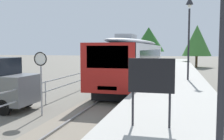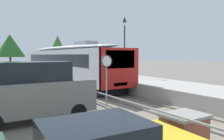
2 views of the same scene
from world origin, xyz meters
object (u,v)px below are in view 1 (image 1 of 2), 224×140
at_px(speed_limit_sign, 41,68).
at_px(commuter_train, 137,58).
at_px(platform_lamp_mid_platform, 189,22).
at_px(platform_notice_board, 151,78).

bearing_deg(speed_limit_sign, commuter_train, 78.94).
bearing_deg(platform_lamp_mid_platform, commuter_train, 131.81).
xyz_separation_m(commuter_train, speed_limit_sign, (-2.37, -12.13, -0.02)).
bearing_deg(speed_limit_sign, platform_lamp_mid_platform, 49.72).
relative_size(platform_notice_board, speed_limit_sign, 0.64).
distance_m(commuter_train, platform_lamp_mid_platform, 6.58).
relative_size(platform_lamp_mid_platform, speed_limit_sign, 1.91).
bearing_deg(speed_limit_sign, platform_notice_board, -34.27).
height_order(platform_lamp_mid_platform, platform_notice_board, platform_lamp_mid_platform).
distance_m(platform_lamp_mid_platform, platform_notice_board, 11.41).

